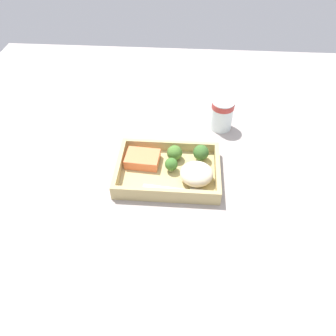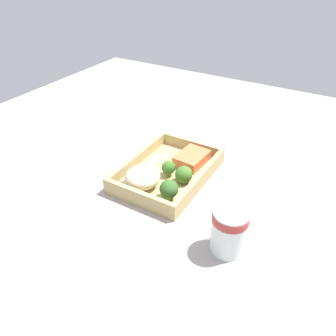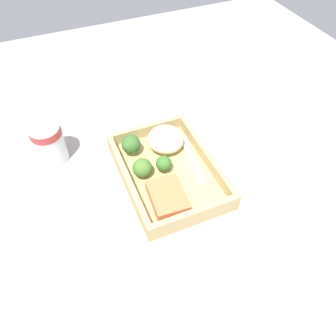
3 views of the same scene
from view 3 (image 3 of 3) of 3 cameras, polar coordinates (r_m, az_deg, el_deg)
ground_plane at (r=75.44cm, az=0.00°, el=-1.87°), size 160.00×160.00×2.00cm
takeout_tray at (r=74.22cm, az=0.00°, el=-1.08°), size 28.29×20.03×1.20cm
tray_rim at (r=72.60cm, az=0.00°, el=0.02°), size 28.29×20.03×3.09cm
salmon_fillet at (r=67.59cm, az=-0.06°, el=-5.19°), size 9.81×7.54×2.83cm
mashed_potatoes at (r=77.64cm, az=-0.42°, el=5.04°), size 8.92×8.59×5.01cm
broccoli_floret_1 at (r=72.38cm, az=-0.74°, el=0.74°), size 3.57×3.57×4.20cm
broccoli_floret_2 at (r=71.82cm, az=-4.47°, el=-0.04°), size 4.41×4.41×4.51cm
broccoli_floret_3 at (r=76.45cm, az=-6.44°, el=4.07°), size 4.46×4.46×5.08cm
fork at (r=77.28cm, az=3.81°, el=2.26°), size 15.88×3.09×0.44cm
paper_cup at (r=79.17cm, az=-20.06°, el=4.32°), size 7.02×7.02×9.88cm
receipt_slip at (r=64.63cm, az=14.62°, el=-16.25°), size 12.26×15.61×0.24cm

